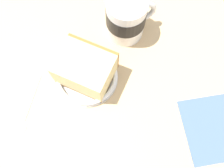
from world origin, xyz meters
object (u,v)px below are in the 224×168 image
object	(u,v)px
small_plate	(87,76)
tea_mug	(126,17)
cake_slice	(86,69)
teaspoon	(25,117)
folded_napkin	(215,128)

from	to	relation	value
small_plate	tea_mug	world-z (taller)	tea_mug
cake_slice	teaspoon	xyz separation A→B (cm)	(0.81, -15.07, -4.00)
tea_mug	cake_slice	bearing A→B (deg)	-68.16
teaspoon	folded_napkin	size ratio (longest dim) A/B	0.77
small_plate	folded_napkin	bearing A→B (deg)	35.12
teaspoon	folded_napkin	distance (cm)	37.96
cake_slice	tea_mug	distance (cm)	14.01
folded_napkin	tea_mug	bearing A→B (deg)	-174.29
cake_slice	folded_napkin	world-z (taller)	cake_slice
tea_mug	teaspoon	distance (cm)	29.11
cake_slice	tea_mug	xyz separation A→B (cm)	(-5.20, 12.97, 0.98)
teaspoon	tea_mug	bearing A→B (deg)	102.10
teaspoon	small_plate	bearing A→B (deg)	92.55
small_plate	cake_slice	size ratio (longest dim) A/B	0.98
small_plate	cake_slice	distance (cm)	3.43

